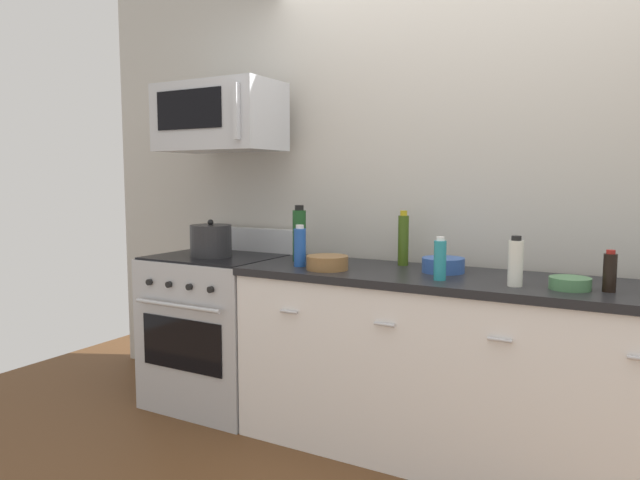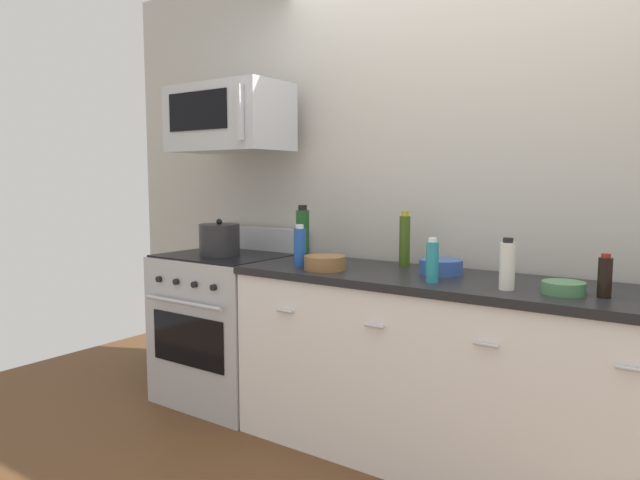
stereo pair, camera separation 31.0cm
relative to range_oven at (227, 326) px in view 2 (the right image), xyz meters
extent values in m
plane|color=brown|center=(1.50, 0.00, -0.47)|extent=(6.41, 6.41, 0.00)
cube|color=#B7B2A8|center=(1.50, 0.41, 0.88)|extent=(5.34, 0.10, 2.70)
cube|color=white|center=(1.50, 0.00, -0.03)|extent=(2.22, 0.62, 0.88)
cube|color=black|center=(1.50, 0.00, 0.43)|extent=(2.25, 0.65, 0.04)
cube|color=black|center=(1.50, -0.28, -0.42)|extent=(2.22, 0.02, 0.10)
cylinder|color=silver|center=(0.72, -0.33, 0.25)|extent=(0.10, 0.02, 0.02)
cylinder|color=silver|center=(1.24, -0.33, 0.25)|extent=(0.10, 0.02, 0.02)
cylinder|color=silver|center=(1.76, -0.33, 0.25)|extent=(0.10, 0.02, 0.02)
cylinder|color=silver|center=(2.28, -0.33, 0.25)|extent=(0.10, 0.02, 0.02)
cube|color=#B7BABF|center=(0.00, 0.00, -0.01)|extent=(0.76, 0.64, 0.91)
cube|color=black|center=(0.00, -0.33, -0.02)|extent=(0.58, 0.01, 0.30)
cylinder|color=#B7BABF|center=(0.00, -0.36, 0.21)|extent=(0.61, 0.02, 0.02)
cube|color=#B7BABF|center=(0.00, 0.29, 0.52)|extent=(0.76, 0.06, 0.16)
cube|color=black|center=(0.00, 0.00, 0.45)|extent=(0.73, 0.61, 0.01)
cylinder|color=black|center=(-0.23, -0.34, 0.32)|extent=(0.04, 0.02, 0.04)
cylinder|color=black|center=(-0.08, -0.34, 0.32)|extent=(0.04, 0.02, 0.04)
cylinder|color=black|center=(0.08, -0.34, 0.32)|extent=(0.04, 0.02, 0.04)
cylinder|color=black|center=(0.23, -0.34, 0.32)|extent=(0.04, 0.02, 0.04)
cube|color=#B7BABF|center=(0.00, 0.05, 1.28)|extent=(0.74, 0.40, 0.40)
cube|color=black|center=(-0.06, -0.16, 1.31)|extent=(0.48, 0.01, 0.22)
cube|color=#B7BABF|center=(0.30, -0.17, 1.28)|extent=(0.02, 0.04, 0.30)
cylinder|color=black|center=(2.14, -0.08, 0.53)|extent=(0.05, 0.05, 0.16)
cylinder|color=maroon|center=(2.14, -0.08, 0.62)|extent=(0.03, 0.03, 0.02)
cylinder|color=#1E4CA5|center=(0.66, -0.12, 0.55)|extent=(0.07, 0.07, 0.20)
cylinder|color=silver|center=(0.66, -0.12, 0.66)|extent=(0.04, 0.04, 0.02)
cylinder|color=silver|center=(1.78, -0.14, 0.55)|extent=(0.06, 0.06, 0.20)
cylinder|color=black|center=(1.78, -0.14, 0.66)|extent=(0.04, 0.04, 0.02)
cylinder|color=#19471E|center=(0.56, 0.05, 0.60)|extent=(0.08, 0.08, 0.29)
cylinder|color=black|center=(0.56, 0.05, 0.75)|extent=(0.05, 0.05, 0.03)
cylinder|color=teal|center=(1.44, -0.16, 0.54)|extent=(0.06, 0.06, 0.18)
cylinder|color=white|center=(1.44, -0.16, 0.64)|extent=(0.04, 0.04, 0.02)
cylinder|color=#385114|center=(1.13, 0.19, 0.59)|extent=(0.06, 0.06, 0.27)
cylinder|color=#B29919|center=(1.13, 0.19, 0.73)|extent=(0.04, 0.04, 0.03)
cylinder|color=#2D519E|center=(1.39, 0.07, 0.49)|extent=(0.21, 0.21, 0.07)
torus|color=#2D519E|center=(1.39, 0.07, 0.52)|extent=(0.21, 0.21, 0.01)
cylinder|color=#2D519E|center=(1.39, 0.07, 0.46)|extent=(0.12, 0.12, 0.01)
cylinder|color=brown|center=(0.84, -0.14, 0.49)|extent=(0.22, 0.22, 0.07)
torus|color=brown|center=(0.84, -0.14, 0.52)|extent=(0.22, 0.22, 0.01)
cylinder|color=brown|center=(0.84, -0.14, 0.46)|extent=(0.12, 0.12, 0.01)
cylinder|color=#477A4C|center=(1.99, -0.10, 0.48)|extent=(0.17, 0.17, 0.05)
torus|color=#477A4C|center=(1.99, -0.10, 0.50)|extent=(0.17, 0.17, 0.01)
cylinder|color=#477A4C|center=(1.99, -0.10, 0.45)|extent=(0.09, 0.09, 0.01)
cylinder|color=#262628|center=(0.00, -0.05, 0.55)|extent=(0.25, 0.25, 0.19)
sphere|color=black|center=(0.00, -0.05, 0.66)|extent=(0.04, 0.04, 0.04)
camera|label=1|loc=(2.26, -2.74, 0.92)|focal=32.65mm
camera|label=2|loc=(2.52, -2.57, 0.92)|focal=32.65mm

